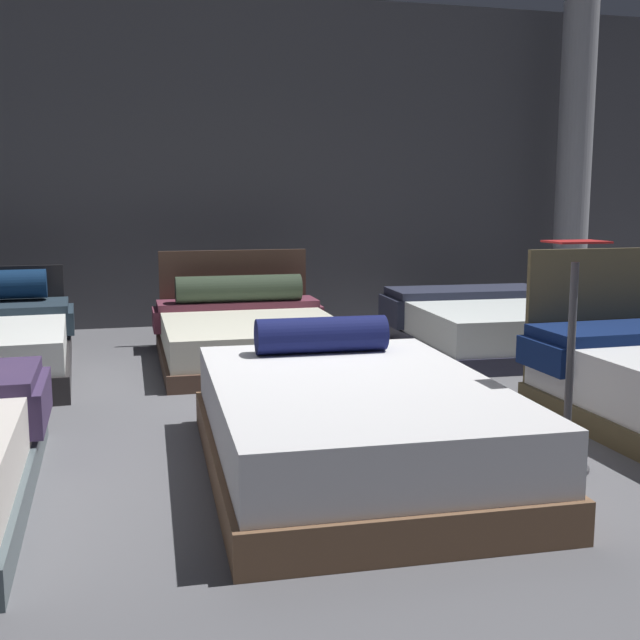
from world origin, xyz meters
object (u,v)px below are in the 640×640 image
bed_1 (351,424)px  bed_5 (492,326)px  price_sign (569,382)px  bed_4 (248,334)px  support_pillar (574,164)px

bed_1 → bed_5: (2.15, 2.73, -0.02)m
price_sign → bed_1: bearing=165.4°
price_sign → bed_4: bearing=110.0°
bed_4 → support_pillar: 4.51m
bed_1 → price_sign: price_sign is taller
bed_1 → bed_4: size_ratio=1.11×
bed_5 → support_pillar: bearing=44.6°
bed_4 → price_sign: (1.14, -3.12, 0.24)m
bed_5 → price_sign: size_ratio=1.74×
bed_4 → bed_5: (2.22, -0.11, -0.00)m
bed_5 → price_sign: (-1.09, -3.01, 0.24)m
bed_4 → price_sign: 3.33m
bed_5 → support_pillar: size_ratio=0.58×
bed_5 → bed_1: bearing=-125.7°
bed_4 → price_sign: bearing=-69.4°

